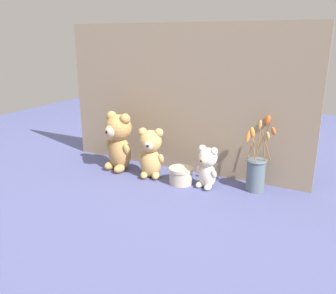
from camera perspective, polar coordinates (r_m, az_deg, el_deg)
ground_plane at (r=1.75m, az=-0.30°, el=-5.25°), size 4.00×4.00×0.00m
backdrop_wall at (r=1.79m, az=2.19°, el=7.54°), size 1.30×0.02×0.73m
teddy_bear_large at (r=1.85m, az=-7.95°, el=1.08°), size 0.17×0.15×0.31m
teddy_bear_medium at (r=1.74m, az=-2.78°, el=-0.78°), size 0.14×0.13×0.25m
teddy_bear_small at (r=1.63m, az=6.29°, el=-3.10°), size 0.11×0.10×0.20m
flower_vase at (r=1.64m, az=13.98°, el=-3.53°), size 0.15×0.16×0.34m
decorative_tin_tall at (r=1.69m, az=2.08°, el=-4.59°), size 0.12×0.12×0.08m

